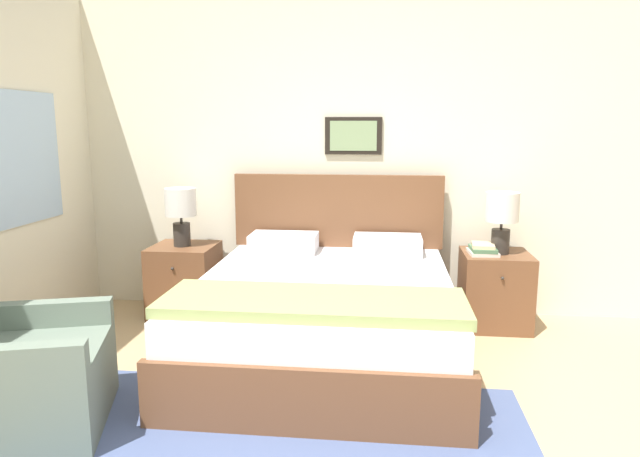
% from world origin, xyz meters
% --- Properties ---
extents(wall_back, '(6.91, 0.09, 2.60)m').
position_xyz_m(wall_back, '(-0.00, 2.82, 1.30)').
color(wall_back, beige).
rests_on(wall_back, ground_plane).
extents(area_rug_main, '(2.57, 1.58, 0.01)m').
position_xyz_m(area_rug_main, '(-0.26, 0.57, 0.00)').
color(area_rug_main, '#47567F').
rests_on(area_rug_main, ground_plane).
extents(bed, '(1.69, 2.03, 1.14)m').
position_xyz_m(bed, '(-0.12, 1.74, 0.31)').
color(bed, brown).
rests_on(bed, ground_plane).
extents(armchair, '(0.98, 0.97, 0.84)m').
position_xyz_m(armchair, '(-1.59, 0.65, 0.28)').
color(armchair, slate).
rests_on(armchair, ground_plane).
extents(nightstand_near_window, '(0.50, 0.53, 0.58)m').
position_xyz_m(nightstand_near_window, '(-1.35, 2.49, 0.29)').
color(nightstand_near_window, brown).
rests_on(nightstand_near_window, ground_plane).
extents(nightstand_by_door, '(0.50, 0.53, 0.58)m').
position_xyz_m(nightstand_by_door, '(1.12, 2.49, 0.29)').
color(nightstand_by_door, brown).
rests_on(nightstand_by_door, ground_plane).
extents(table_lamp_near_window, '(0.25, 0.25, 0.47)m').
position_xyz_m(table_lamp_near_window, '(-1.35, 2.48, 0.88)').
color(table_lamp_near_window, '#2D2823').
rests_on(table_lamp_near_window, nightstand_near_window).
extents(table_lamp_by_door, '(0.25, 0.25, 0.47)m').
position_xyz_m(table_lamp_by_door, '(1.13, 2.48, 0.88)').
color(table_lamp_by_door, '#2D2823').
rests_on(table_lamp_by_door, nightstand_by_door).
extents(book_thick_bottom, '(0.22, 0.25, 0.03)m').
position_xyz_m(book_thick_bottom, '(1.00, 2.44, 0.59)').
color(book_thick_bottom, silver).
rests_on(book_thick_bottom, nightstand_by_door).
extents(book_hardcover_middle, '(0.18, 0.24, 0.03)m').
position_xyz_m(book_hardcover_middle, '(1.00, 2.44, 0.62)').
color(book_hardcover_middle, '#4C7551').
rests_on(book_hardcover_middle, book_thick_bottom).
extents(book_novel_upper, '(0.18, 0.22, 0.03)m').
position_xyz_m(book_novel_upper, '(1.00, 2.44, 0.64)').
color(book_novel_upper, beige).
rests_on(book_novel_upper, book_hardcover_middle).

